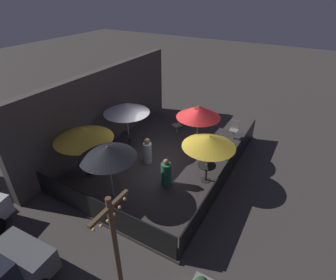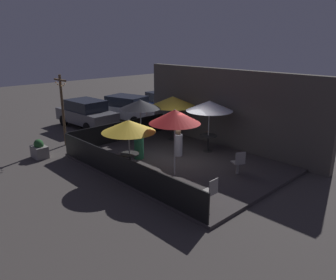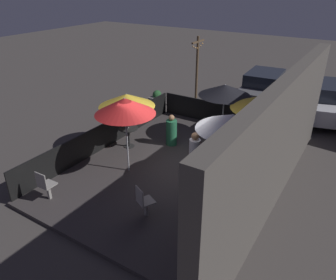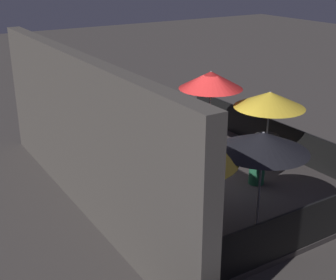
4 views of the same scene
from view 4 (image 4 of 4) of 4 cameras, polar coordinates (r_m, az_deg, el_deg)
The scene contains 17 objects.
ground_plane at distance 12.93m, azimuth 3.28°, elevation -4.42°, with size 60.00×60.00×0.00m, color #423D3A.
patio_deck at distance 12.90m, azimuth 3.29°, elevation -4.18°, with size 8.27×5.95×0.12m.
building_wall at distance 10.80m, azimuth -10.55°, elevation 0.65°, with size 9.87×0.36×3.71m.
fence_front at distance 14.47m, azimuth 12.87°, elevation 0.47°, with size 8.07×0.05×0.95m.
fence_side_left at distance 10.00m, azimuth 17.16°, elevation -9.73°, with size 0.05×5.75×0.95m.
patio_umbrella_0 at distance 13.29m, azimuth 12.30°, elevation 4.82°, with size 1.99×1.99×2.05m.
patio_umbrella_1 at distance 11.22m, azimuth -4.42°, elevation 3.64°, with size 2.05×2.05×2.31m.
patio_umbrella_2 at distance 9.21m, azimuth 1.82°, elevation -1.20°, with size 2.24×2.24×2.19m.
patio_umbrella_3 at distance 9.81m, azimuth 11.50°, elevation -0.22°, with size 1.95×1.95×2.16m.
patio_umbrella_4 at distance 13.51m, azimuth 5.25°, elevation 7.29°, with size 1.85×1.85×2.49m.
dining_table_0 at distance 13.68m, azimuth 11.90°, elevation -0.14°, with size 0.71×0.71×0.77m.
dining_table_1 at distance 11.76m, azimuth -4.22°, elevation -3.34°, with size 0.78×0.78×0.75m.
dining_table_2 at distance 9.83m, azimuth 1.73°, elevation -8.77°, with size 0.80×0.80×0.70m.
patio_chair_0 at distance 14.40m, azimuth -4.48°, elevation 0.94°, with size 0.54×0.54×0.91m.
patio_chair_1 at distance 16.44m, azimuth 2.54°, elevation 3.63°, with size 0.41×0.41×0.93m.
patron_0 at distance 12.24m, azimuth 10.83°, elevation -2.98°, with size 0.46×0.46×1.19m.
patron_1 at distance 12.03m, azimuth 2.81°, elevation -2.96°, with size 0.43×0.43×1.21m.
Camera 4 is at (-9.48, 6.80, 5.56)m, focal length 50.00 mm.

